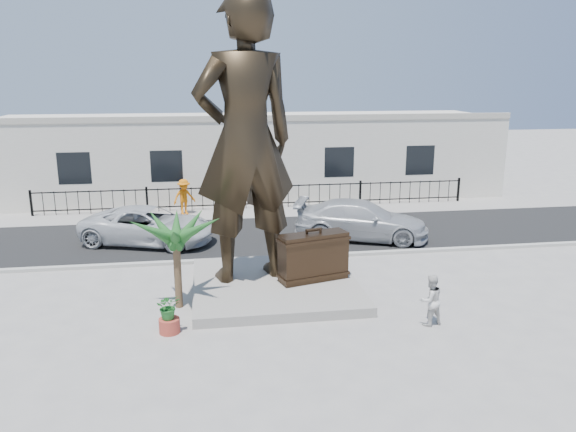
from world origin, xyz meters
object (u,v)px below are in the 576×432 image
tourist (430,300)px  car_white (148,226)px  statue (245,141)px  suitcase (313,257)px

tourist → car_white: 12.30m
statue → car_white: bearing=-69.8°
tourist → car_white: bearing=-61.2°
statue → suitcase: 4.26m
statue → tourist: bearing=127.4°
suitcase → tourist: size_ratio=1.52×
tourist → car_white: (-8.34, 9.04, 0.03)m
tourist → car_white: size_ratio=0.27×
suitcase → car_white: bearing=118.4°
statue → tourist: 7.26m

